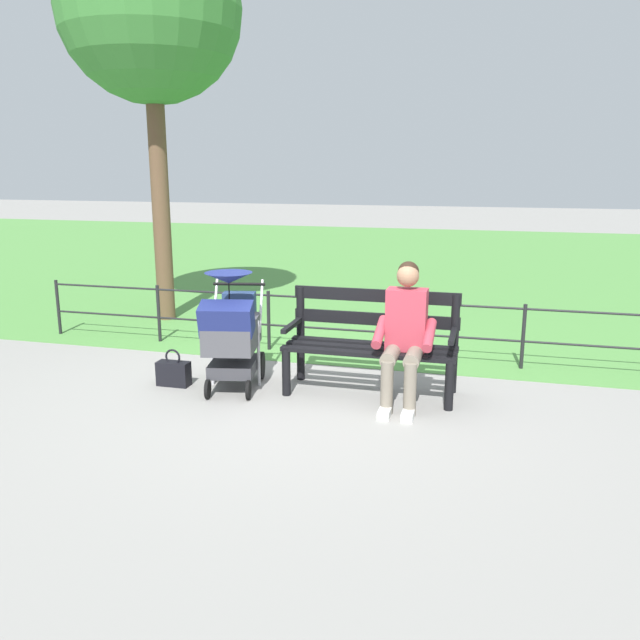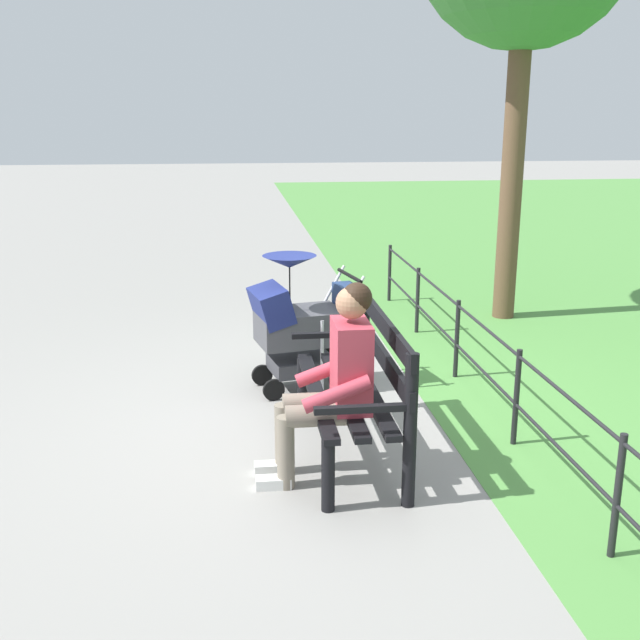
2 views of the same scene
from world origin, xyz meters
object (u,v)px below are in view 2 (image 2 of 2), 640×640
at_px(handbag, 287,353).
at_px(park_bench, 360,381).
at_px(stroller, 299,321).
at_px(person_on_bench, 334,377).

bearing_deg(handbag, park_bench, -169.78).
relative_size(park_bench, stroller, 1.39).
relative_size(stroller, handbag, 3.11).
relative_size(park_bench, handbag, 4.33).
bearing_deg(person_on_bench, park_bench, -33.81).
bearing_deg(stroller, handbag, 4.85).
xyz_separation_m(park_bench, person_on_bench, (-0.33, 0.22, 0.15)).
xyz_separation_m(person_on_bench, stroller, (1.63, 0.07, -0.08)).
relative_size(person_on_bench, stroller, 1.11).
xyz_separation_m(park_bench, stroller, (1.29, 0.29, 0.07)).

